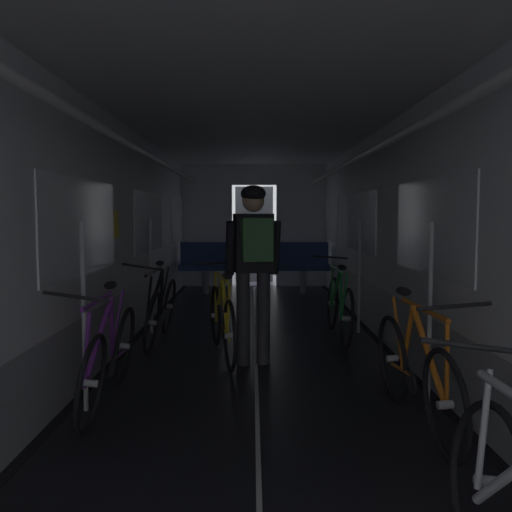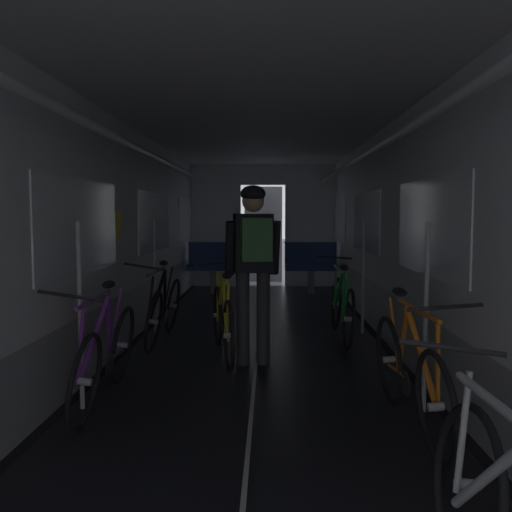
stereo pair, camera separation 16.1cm
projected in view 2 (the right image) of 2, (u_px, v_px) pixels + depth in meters
train_car_shell at (256, 190)px, 5.34m from camera, size 3.14×12.34×2.57m
bench_seat_far_left at (214, 262)px, 9.91m from camera, size 0.98×0.51×0.95m
bench_seat_far_right at (311, 263)px, 9.87m from camera, size 0.98×0.51×0.95m
bicycle_black at (164, 309)px, 6.10m from camera, size 0.44×1.69×0.96m
bicycle_orange at (409, 372)px, 3.62m from camera, size 0.44×1.69×0.95m
bicycle_purple at (106, 354)px, 4.10m from camera, size 0.44×1.69×0.96m
bicycle_green at (342, 307)px, 6.21m from camera, size 0.44×1.69×0.95m
person_cyclist_aisle at (253, 254)px, 5.10m from camera, size 0.56×0.44×1.73m
bicycle_yellow_in_aisle at (223, 320)px, 5.43m from camera, size 0.50×1.67×0.93m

